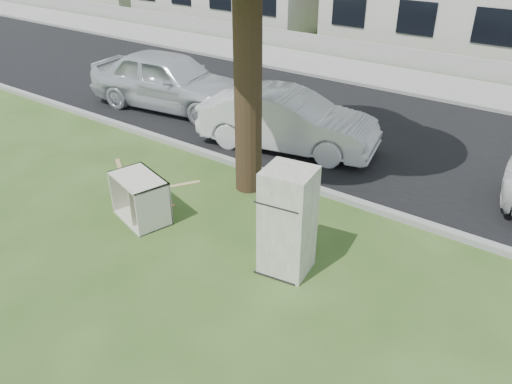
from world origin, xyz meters
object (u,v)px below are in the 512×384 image
Objects in this scene: car_center at (288,120)px; fridge at (288,222)px; cabinet at (141,198)px; car_left at (169,80)px.

fridge is at bearing -159.53° from car_center.
fridge is at bearing 21.99° from cabinet.
cabinet is 4.32m from car_center.
cabinet is at bearing -148.80° from car_left.
cabinet is 0.23× the size of car_left.
car_center is at bearing 114.20° from fridge.
car_left is at bearing 145.40° from cabinet.
fridge is 8.14m from car_left.
cabinet is at bearing 177.48° from fridge.
car_center is (0.44, 4.29, 0.27)m from cabinet.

